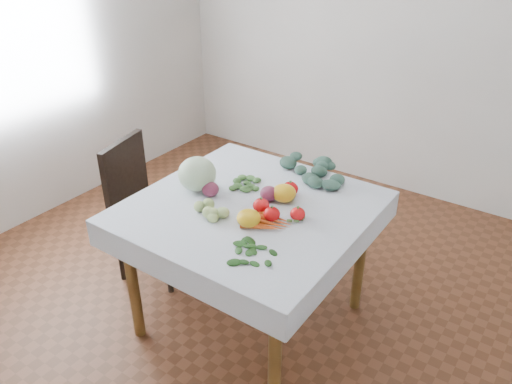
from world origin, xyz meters
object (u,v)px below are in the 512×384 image
Objects in this scene: cabbage at (197,174)px; carrot_bunch at (269,223)px; chair at (142,200)px; heirloom_back at (284,193)px; table at (250,222)px.

carrot_bunch is (0.51, -0.08, -0.08)m from cabbage.
heirloom_back is (0.94, 0.11, 0.30)m from chair.
cabbage is at bearing 170.90° from carrot_bunch.
table is 8.06× the size of heirloom_back.
chair is 0.99m from heirloom_back.
chair reaches higher than heirloom_back.
carrot_bunch is at bearing -73.95° from heirloom_back.
cabbage is at bearing -4.57° from chair.
cabbage is 0.47m from heirloom_back.
table is 0.38m from cabbage.
table is 0.84m from chair.
cabbage reaches higher than chair.
chair is 7.09× the size of heirloom_back.
chair is 4.79× the size of carrot_bunch.
carrot_bunch is (0.07, -0.24, -0.03)m from heirloom_back.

